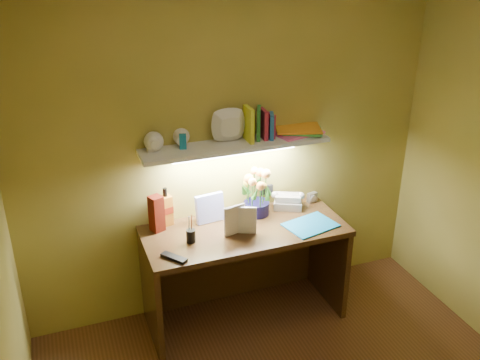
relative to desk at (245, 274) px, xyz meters
name	(u,v)px	position (x,y,z in m)	size (l,w,h in m)	color
desk	(245,274)	(0.00, 0.00, 0.00)	(1.40, 0.60, 0.75)	#321B0D
flower_bouquet	(257,193)	(0.16, 0.18, 0.54)	(0.20, 0.20, 0.33)	black
telephone	(288,200)	(0.41, 0.19, 0.44)	(0.20, 0.15, 0.12)	beige
desk_clock	(312,197)	(0.62, 0.20, 0.41)	(0.07, 0.04, 0.07)	#B9B8BD
whisky_bottle	(166,206)	(-0.49, 0.25, 0.51)	(0.07, 0.07, 0.28)	#C7731B
whisky_box	(157,214)	(-0.57, 0.19, 0.50)	(0.08, 0.08, 0.26)	#5F1509
pen_cup	(191,232)	(-0.39, -0.04, 0.45)	(0.06, 0.06, 0.15)	black
art_card	(210,208)	(-0.19, 0.19, 0.48)	(0.20, 0.04, 0.20)	white
tv_remote	(174,258)	(-0.55, -0.20, 0.38)	(0.05, 0.18, 0.02)	black
blue_folder	(310,225)	(0.44, -0.12, 0.38)	(0.34, 0.25, 0.01)	#1684BE
desk_book_a	(224,223)	(-0.17, -0.06, 0.48)	(0.16, 0.02, 0.21)	white
desk_book_b	(235,220)	(-0.08, -0.03, 0.47)	(0.15, 0.02, 0.20)	white
wall_shelf	(237,139)	(0.01, 0.19, 0.96)	(1.32, 0.33, 0.27)	white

